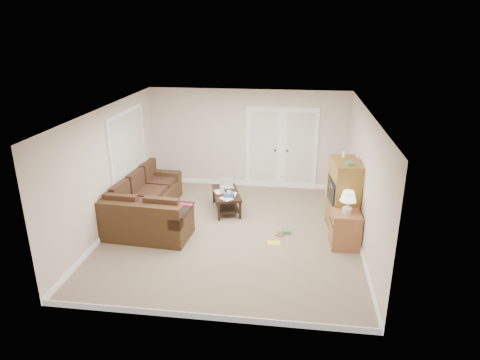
# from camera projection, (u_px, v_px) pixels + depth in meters

# --- Properties ---
(floor) EXTENTS (5.50, 5.50, 0.00)m
(floor) POSITION_uv_depth(u_px,v_px,m) (232.00, 233.00, 8.70)
(floor) COLOR gray
(floor) RESTS_ON ground
(ceiling) EXTENTS (5.00, 5.50, 0.02)m
(ceiling) POSITION_uv_depth(u_px,v_px,m) (231.00, 111.00, 7.83)
(ceiling) COLOR white
(ceiling) RESTS_ON wall_back
(wall_left) EXTENTS (0.02, 5.50, 2.50)m
(wall_left) POSITION_uv_depth(u_px,v_px,m) (109.00, 169.00, 8.57)
(wall_left) COLOR silver
(wall_left) RESTS_ON floor
(wall_right) EXTENTS (0.02, 5.50, 2.50)m
(wall_right) POSITION_uv_depth(u_px,v_px,m) (364.00, 181.00, 7.96)
(wall_right) COLOR silver
(wall_right) RESTS_ON floor
(wall_back) EXTENTS (5.00, 0.02, 2.50)m
(wall_back) POSITION_uv_depth(u_px,v_px,m) (248.00, 139.00, 10.82)
(wall_back) COLOR silver
(wall_back) RESTS_ON floor
(wall_front) EXTENTS (5.00, 0.02, 2.50)m
(wall_front) POSITION_uv_depth(u_px,v_px,m) (201.00, 243.00, 5.71)
(wall_front) COLOR silver
(wall_front) RESTS_ON floor
(baseboards) EXTENTS (5.00, 5.50, 0.10)m
(baseboards) POSITION_uv_depth(u_px,v_px,m) (232.00, 230.00, 8.68)
(baseboards) COLOR white
(baseboards) RESTS_ON floor
(french_doors) EXTENTS (1.80, 0.05, 2.13)m
(french_doors) POSITION_uv_depth(u_px,v_px,m) (281.00, 149.00, 10.76)
(french_doors) COLOR white
(french_doors) RESTS_ON floor
(window_left) EXTENTS (0.05, 1.92, 1.42)m
(window_left) POSITION_uv_depth(u_px,v_px,m) (128.00, 142.00, 9.40)
(window_left) COLOR white
(window_left) RESTS_ON wall_left
(sectional_sofa) EXTENTS (1.86, 2.81, 0.83)m
(sectional_sofa) POSITION_uv_depth(u_px,v_px,m) (146.00, 208.00, 9.07)
(sectional_sofa) COLOR #452F1A
(sectional_sofa) RESTS_ON floor
(coffee_table) EXTENTS (0.84, 1.20, 0.74)m
(coffee_table) POSITION_uv_depth(u_px,v_px,m) (226.00, 200.00, 9.67)
(coffee_table) COLOR black
(coffee_table) RESTS_ON floor
(tv_armoire) EXTENTS (0.61, 0.98, 1.60)m
(tv_armoire) POSITION_uv_depth(u_px,v_px,m) (343.00, 196.00, 8.56)
(tv_armoire) COLOR olive
(tv_armoire) RESTS_ON floor
(side_cabinet) EXTENTS (0.56, 0.56, 1.13)m
(side_cabinet) POSITION_uv_depth(u_px,v_px,m) (345.00, 227.00, 8.04)
(side_cabinet) COLOR #9B6238
(side_cabinet) RESTS_ON floor
(space_heater) EXTENTS (0.14, 0.12, 0.33)m
(space_heater) POSITION_uv_depth(u_px,v_px,m) (329.00, 189.00, 10.50)
(space_heater) COLOR white
(space_heater) RESTS_ON floor
(floor_magazine) EXTENTS (0.26, 0.21, 0.01)m
(floor_magazine) POSITION_uv_depth(u_px,v_px,m) (274.00, 243.00, 8.29)
(floor_magazine) COLOR yellow
(floor_magazine) RESTS_ON floor
(floor_greenbox) EXTENTS (0.17, 0.21, 0.08)m
(floor_greenbox) POSITION_uv_depth(u_px,v_px,m) (286.00, 231.00, 8.68)
(floor_greenbox) COLOR #42914D
(floor_greenbox) RESTS_ON floor
(floor_book) EXTENTS (0.22, 0.26, 0.02)m
(floor_book) POSITION_uv_depth(u_px,v_px,m) (277.00, 233.00, 8.65)
(floor_book) COLOR brown
(floor_book) RESTS_ON floor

